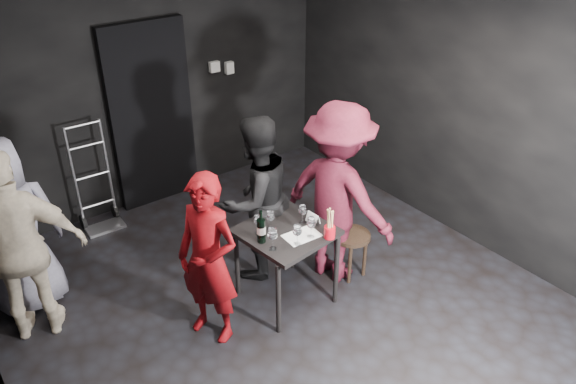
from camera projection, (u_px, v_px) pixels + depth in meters
floor at (281, 305)px, 5.13m from camera, size 4.50×5.00×0.02m
wall_back at (146, 89)px, 6.17m from camera, size 4.50×0.04×2.70m
wall_right at (461, 111)px, 5.62m from camera, size 0.04×5.00×2.70m
doorway at (151, 116)px, 6.28m from camera, size 0.95×0.10×2.10m
wallbox_upper at (214, 67)px, 6.52m from camera, size 0.12×0.06×0.12m
wallbox_lower at (229, 68)px, 6.65m from camera, size 0.10×0.06×0.14m
hand_truck at (99, 208)px, 6.16m from camera, size 0.41×0.34×1.22m
tasting_table at (286, 239)px, 4.90m from camera, size 0.72×0.72×0.75m
stool at (351, 242)px, 5.34m from camera, size 0.36×0.36×0.47m
server_red at (208, 259)px, 4.46m from camera, size 0.56×0.66×1.53m
woman_black at (256, 193)px, 5.15m from camera, size 0.90×0.56×1.75m
man_maroon at (339, 179)px, 5.03m from camera, size 0.93×1.45×2.08m
bystander_cream at (17, 236)px, 4.38m from camera, size 1.26×0.93×1.95m
bystander_grey at (12, 220)px, 4.72m from camera, size 0.90×0.53×1.79m
tasting_mat at (302, 236)px, 4.77m from camera, size 0.31×0.22×0.00m
wine_glass_a at (273, 238)px, 4.55m from camera, size 0.11×0.11×0.22m
wine_glass_b at (258, 224)px, 4.76m from camera, size 0.09×0.09×0.20m
wine_glass_c at (270, 220)px, 4.82m from camera, size 0.08×0.08×0.19m
wine_glass_d at (297, 234)px, 4.62m from camera, size 0.08×0.08×0.21m
wine_glass_e at (311, 226)px, 4.71m from camera, size 0.10×0.10×0.21m
wine_glass_f at (303, 213)px, 4.91m from camera, size 0.08×0.08×0.19m
wine_bottle at (261, 230)px, 4.65m from camera, size 0.07×0.07×0.30m
breadstick_cup at (330, 224)px, 4.69m from camera, size 0.10×0.10×0.30m
reserved_card at (312, 218)px, 4.92m from camera, size 0.09×0.13×0.10m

